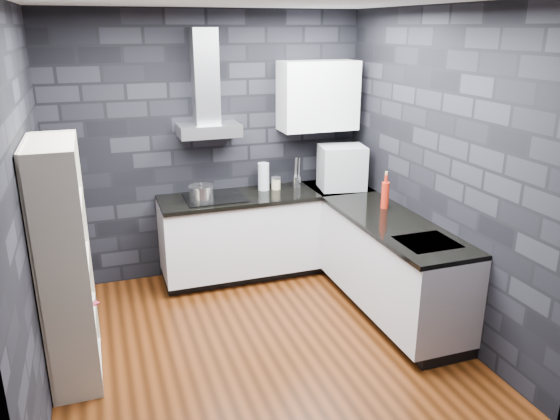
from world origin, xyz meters
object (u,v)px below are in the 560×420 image
bookshelf (65,264)px  fruit_bowl (64,262)px  appliance_garage (342,168)px  storage_jar (276,184)px  glass_vase (264,177)px  pot (201,194)px  red_bottle (385,195)px  utensil_crock (297,182)px

bookshelf → fruit_bowl: size_ratio=9.16×
appliance_garage → storage_jar: bearing=173.5°
glass_vase → appliance_garage: bearing=-15.0°
glass_vase → appliance_garage: size_ratio=0.62×
pot → storage_jar: (0.83, 0.18, -0.02)m
red_bottle → utensil_crock: bearing=119.7°
pot → red_bottle: bearing=-25.0°
glass_vase → storage_jar: (0.13, -0.02, -0.09)m
utensil_crock → storage_jar: bearing=-178.3°
glass_vase → fruit_bowl: 2.37m
bookshelf → fruit_bowl: bookshelf is taller
pot → red_bottle: (1.60, -0.74, 0.04)m
utensil_crock → red_bottle: size_ratio=0.46×
storage_jar → fruit_bowl: bearing=-146.3°
pot → glass_vase: size_ratio=0.83×
storage_jar → red_bottle: 1.21m
appliance_garage → utensil_crock: bearing=164.7°
pot → storage_jar: 0.85m
utensil_crock → appliance_garage: bearing=-24.7°
glass_vase → storage_jar: 0.16m
glass_vase → appliance_garage: appliance_garage is taller
pot → appliance_garage: (1.49, -0.01, 0.14)m
bookshelf → storage_jar: bearing=24.6°
pot → storage_jar: pot is taller
storage_jar → bookshelf: size_ratio=0.06×
pot → bookshelf: bookshelf is taller
bookshelf → glass_vase: bearing=26.8°
appliance_garage → red_bottle: bearing=-72.5°
appliance_garage → pot: bearing=-170.9°
utensil_crock → red_bottle: (0.53, -0.93, 0.07)m
storage_jar → bookshelf: 2.44m
pot → fruit_bowl: bearing=-135.9°
fruit_bowl → glass_vase: bearing=35.8°
glass_vase → storage_jar: glass_vase is taller
utensil_crock → appliance_garage: appliance_garage is taller
glass_vase → bookshelf: bearing=-145.2°
pot → fruit_bowl: 1.70m
glass_vase → utensil_crock: bearing=-2.5°
glass_vase → storage_jar: bearing=-10.0°
utensil_crock → pot: bearing=-169.9°
utensil_crock → bookshelf: bookshelf is taller
storage_jar → utensil_crock: same height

